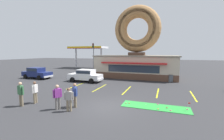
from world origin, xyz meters
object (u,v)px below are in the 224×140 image
object	(u,v)px
golf_ball	(146,104)
traffic_light_pole	(93,53)
car_white	(85,75)
pedestrian_blue_sweater_man	(35,91)
car_navy	(37,72)
pedestrian_beanie_man	(21,93)
putting_flag_pin	(189,104)
pedestrian_leather_jacket_man	(75,94)
pedestrian_clipboard_woman	(58,96)
pedestrian_hooded_kid	(69,98)
trash_bin	(171,78)

from	to	relation	value
golf_ball	traffic_light_pole	size ratio (longest dim) A/B	0.01
car_white	pedestrian_blue_sweater_man	xyz separation A→B (m)	(0.73, -8.77, 0.04)
golf_ball	pedestrian_blue_sweater_man	size ratio (longest dim) A/B	0.03
car_navy	pedestrian_beanie_man	distance (m)	12.63
car_white	traffic_light_pole	distance (m)	12.09
putting_flag_pin	pedestrian_leather_jacket_man	distance (m)	7.60
pedestrian_blue_sweater_man	pedestrian_leather_jacket_man	xyz separation A→B (m)	(3.29, 0.29, 0.03)
pedestrian_clipboard_woman	traffic_light_pole	bearing A→B (deg)	110.34
car_navy	pedestrian_clipboard_woman	size ratio (longest dim) A/B	2.76
car_white	pedestrian_beanie_man	bearing A→B (deg)	-88.18
car_white	pedestrian_hooded_kid	size ratio (longest dim) A/B	2.95
car_white	car_navy	size ratio (longest dim) A/B	0.98
car_navy	traffic_light_pole	distance (m)	12.09
pedestrian_beanie_man	traffic_light_pole	distance (m)	21.22
car_white	pedestrian_blue_sweater_man	world-z (taller)	pedestrian_blue_sweater_man
car_navy	pedestrian_leather_jacket_man	xyz separation A→B (m)	(12.14, -8.30, 0.07)
pedestrian_blue_sweater_man	pedestrian_leather_jacket_man	distance (m)	3.31
pedestrian_leather_jacket_man	traffic_light_pole	bearing A→B (deg)	113.23
pedestrian_leather_jacket_man	traffic_light_pole	distance (m)	21.31
pedestrian_blue_sweater_man	traffic_light_pole	bearing A→B (deg)	104.34
pedestrian_beanie_man	pedestrian_leather_jacket_man	bearing A→B (deg)	16.66
pedestrian_leather_jacket_man	pedestrian_beanie_man	bearing A→B (deg)	-163.34
golf_ball	trash_bin	world-z (taller)	trash_bin
pedestrian_beanie_man	putting_flag_pin	bearing A→B (deg)	15.13
golf_ball	car_navy	bearing A→B (deg)	159.74
car_white	pedestrian_leather_jacket_man	distance (m)	9.39
pedestrian_leather_jacket_man	trash_bin	size ratio (longest dim) A/B	1.74
pedestrian_leather_jacket_man	pedestrian_clipboard_woman	bearing A→B (deg)	-138.85
car_white	pedestrian_blue_sweater_man	distance (m)	8.81
putting_flag_pin	pedestrian_beanie_man	distance (m)	11.48
pedestrian_leather_jacket_man	putting_flag_pin	bearing A→B (deg)	14.35
car_navy	pedestrian_leather_jacket_man	bearing A→B (deg)	-34.38
car_white	pedestrian_hooded_kid	world-z (taller)	car_white
putting_flag_pin	pedestrian_beanie_man	world-z (taller)	pedestrian_beanie_man
golf_ball	pedestrian_clipboard_woman	bearing A→B (deg)	-152.24
car_navy	traffic_light_pole	size ratio (longest dim) A/B	0.80
car_white	putting_flag_pin	bearing A→B (deg)	-30.14
pedestrian_hooded_kid	pedestrian_clipboard_woman	bearing A→B (deg)	178.58
pedestrian_beanie_man	pedestrian_blue_sweater_man	bearing A→B (deg)	62.35
car_white	pedestrian_blue_sweater_man	bearing A→B (deg)	-85.22
traffic_light_pole	pedestrian_blue_sweater_man	bearing A→B (deg)	-75.66
pedestrian_clipboard_woman	pedestrian_beanie_man	distance (m)	2.89
putting_flag_pin	golf_ball	bearing A→B (deg)	174.84
pedestrian_hooded_kid	traffic_light_pole	distance (m)	22.05
pedestrian_blue_sweater_man	trash_bin	xyz separation A→B (m)	(9.84, 12.19, -0.42)
pedestrian_leather_jacket_man	pedestrian_beanie_man	size ratio (longest dim) A/B	0.98
golf_ball	pedestrian_hooded_kid	size ratio (longest dim) A/B	0.03
trash_bin	pedestrian_hooded_kid	bearing A→B (deg)	-117.13
car_white	trash_bin	bearing A→B (deg)	17.92
putting_flag_pin	pedestrian_leather_jacket_man	xyz separation A→B (m)	(-7.34, -1.88, 0.51)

